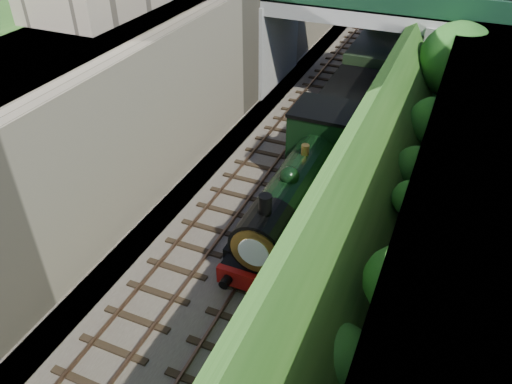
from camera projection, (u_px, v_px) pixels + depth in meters
name	position (u px, v px, depth m)	size (l,w,h in m)	color
trackbed	(333.00, 122.00, 28.63)	(10.00, 90.00, 0.20)	#473F38
retaining_wall	(245.00, 51.00, 28.43)	(1.00, 90.00, 7.00)	#756B56
street_plateau_left	(191.00, 43.00, 29.56)	(6.00, 90.00, 7.00)	#262628
embankment_slope	(426.00, 115.00, 23.35)	(4.17, 90.00, 6.36)	#1E4714
track_left	(300.00, 113.00, 29.19)	(2.50, 90.00, 0.20)	black
track_right	(354.00, 123.00, 28.16)	(2.50, 90.00, 0.20)	black
road_bridge	(374.00, 34.00, 29.02)	(16.00, 6.40, 7.25)	gray
tree	(459.00, 62.00, 23.83)	(3.60, 3.80, 6.60)	black
locomotive	(302.00, 186.00, 20.21)	(3.10, 10.22, 3.83)	black
tender	(348.00, 116.00, 25.89)	(2.70, 6.00, 3.05)	black
coach_front	(394.00, 36.00, 35.07)	(2.90, 18.00, 3.70)	black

